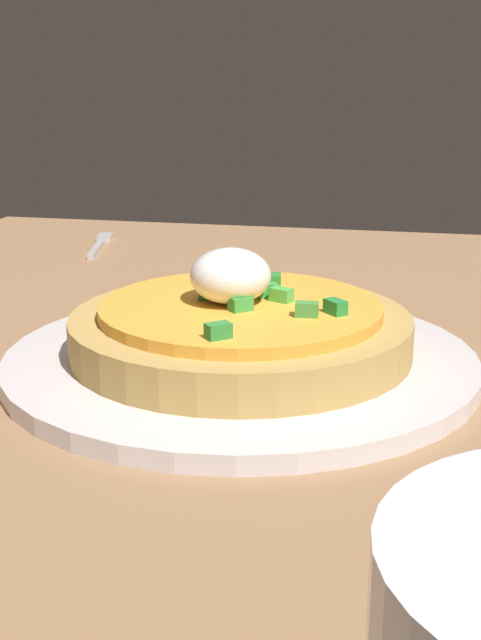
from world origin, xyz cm
name	(u,v)px	position (x,y,z in cm)	size (l,w,h in cm)	color
dining_table	(160,403)	(0.00, 0.00, 1.60)	(97.28, 68.38, 3.21)	#906948
plate	(240,361)	(2.41, -4.28, 3.73)	(27.84, 27.84, 1.05)	silver
pizza	(240,326)	(2.42, -4.25, 5.87)	(20.02, 20.02, 6.21)	tan
fork	(101,243)	(34.79, 16.99, 3.46)	(10.96, 3.42, 0.50)	#B7B7BC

